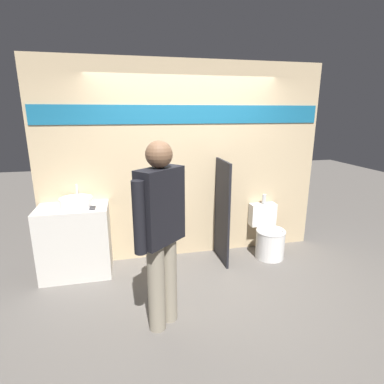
{
  "coord_description": "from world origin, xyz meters",
  "views": [
    {
      "loc": [
        -0.81,
        -3.43,
        2.04
      ],
      "look_at": [
        0.0,
        0.17,
        1.05
      ],
      "focal_mm": 28.0,
      "sensor_mm": 36.0,
      "label": 1
    }
  ],
  "objects_px": {
    "cell_phone": "(93,208)",
    "urinal_near_counter": "(170,208)",
    "person_in_vest": "(161,230)",
    "sink_basin": "(76,202)",
    "toilet": "(268,236)"
  },
  "relations": [
    {
      "from": "cell_phone",
      "to": "urinal_near_counter",
      "type": "xyz_separation_m",
      "value": [
        0.97,
        0.22,
        -0.14
      ]
    },
    {
      "from": "cell_phone",
      "to": "person_in_vest",
      "type": "relative_size",
      "value": 0.08
    },
    {
      "from": "cell_phone",
      "to": "urinal_near_counter",
      "type": "height_order",
      "value": "urinal_near_counter"
    },
    {
      "from": "sink_basin",
      "to": "cell_phone",
      "type": "height_order",
      "value": "sink_basin"
    },
    {
      "from": "toilet",
      "to": "cell_phone",
      "type": "bearing_deg",
      "value": -178.9
    },
    {
      "from": "sink_basin",
      "to": "person_in_vest",
      "type": "xyz_separation_m",
      "value": [
        0.91,
        -1.24,
        0.04
      ]
    },
    {
      "from": "urinal_near_counter",
      "to": "person_in_vest",
      "type": "height_order",
      "value": "person_in_vest"
    },
    {
      "from": "toilet",
      "to": "person_in_vest",
      "type": "relative_size",
      "value": 0.48
    },
    {
      "from": "cell_phone",
      "to": "urinal_near_counter",
      "type": "relative_size",
      "value": 0.12
    },
    {
      "from": "toilet",
      "to": "person_in_vest",
      "type": "height_order",
      "value": "person_in_vest"
    },
    {
      "from": "urinal_near_counter",
      "to": "person_in_vest",
      "type": "relative_size",
      "value": 0.65
    },
    {
      "from": "sink_basin",
      "to": "toilet",
      "type": "bearing_deg",
      "value": -2.45
    },
    {
      "from": "sink_basin",
      "to": "cell_phone",
      "type": "relative_size",
      "value": 2.82
    },
    {
      "from": "sink_basin",
      "to": "person_in_vest",
      "type": "height_order",
      "value": "person_in_vest"
    },
    {
      "from": "sink_basin",
      "to": "urinal_near_counter",
      "type": "height_order",
      "value": "urinal_near_counter"
    }
  ]
}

